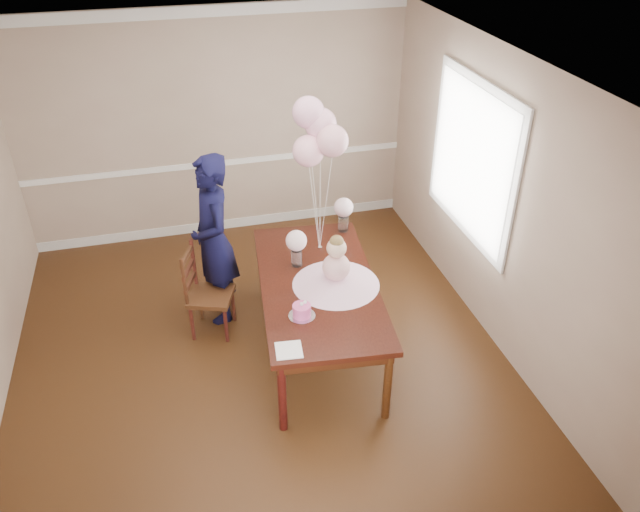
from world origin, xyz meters
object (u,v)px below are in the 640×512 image
at_px(birthday_cake, 302,310).
at_px(dining_chair_seat, 211,296).
at_px(dining_table_top, 318,285).
at_px(woman, 214,240).

xyz_separation_m(birthday_cake, dining_chair_seat, (-0.68, 0.97, -0.42)).
relative_size(dining_table_top, dining_chair_seat, 5.07).
distance_m(dining_table_top, birthday_cake, 0.51).
height_order(dining_table_top, dining_chair_seat, dining_table_top).
bearing_deg(dining_table_top, woman, 142.41).
bearing_deg(birthday_cake, dining_chair_seat, 125.03).
relative_size(dining_chair_seat, woman, 0.23).
height_order(birthday_cake, woman, woman).
bearing_deg(dining_chair_seat, birthday_cake, -35.20).
distance_m(birthday_cake, dining_chair_seat, 1.26).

